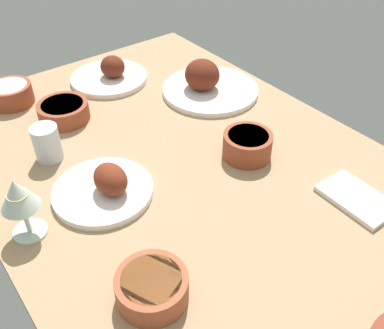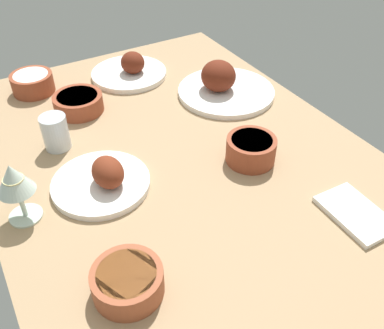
{
  "view_description": "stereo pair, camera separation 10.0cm",
  "coord_description": "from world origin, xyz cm",
  "px_view_note": "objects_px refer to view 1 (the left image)",
  "views": [
    {
      "loc": [
        61.29,
        -47.43,
        70.11
      ],
      "look_at": [
        0.0,
        0.0,
        6.0
      ],
      "focal_mm": 39.99,
      "sensor_mm": 36.0,
      "label": 1
    },
    {
      "loc": [
        66.91,
        -39.11,
        70.11
      ],
      "look_at": [
        0.0,
        0.0,
        6.0
      ],
      "focal_mm": 39.99,
      "sensor_mm": 36.0,
      "label": 2
    }
  ],
  "objects_px": {
    "plate_near_viewer": "(110,75)",
    "bowl_onions": "(247,144)",
    "bowl_cream": "(11,93)",
    "folded_napkin": "(357,198)",
    "bowl_pasta": "(63,111)",
    "wine_glass": "(18,197)",
    "bowl_soup": "(152,287)",
    "plate_center_main": "(105,187)",
    "plate_far_side": "(207,84)",
    "water_tumbler": "(47,143)"
  },
  "relations": [
    {
      "from": "bowl_cream",
      "to": "bowl_onions",
      "type": "bearing_deg",
      "value": 31.69
    },
    {
      "from": "plate_near_viewer",
      "to": "bowl_pasta",
      "type": "relative_size",
      "value": 1.73
    },
    {
      "from": "plate_near_viewer",
      "to": "bowl_cream",
      "type": "distance_m",
      "value": 0.3
    },
    {
      "from": "bowl_soup",
      "to": "folded_napkin",
      "type": "relative_size",
      "value": 0.82
    },
    {
      "from": "bowl_soup",
      "to": "wine_glass",
      "type": "bearing_deg",
      "value": -157.66
    },
    {
      "from": "bowl_pasta",
      "to": "wine_glass",
      "type": "height_order",
      "value": "wine_glass"
    },
    {
      "from": "bowl_cream",
      "to": "plate_far_side",
      "type": "bearing_deg",
      "value": 58.44
    },
    {
      "from": "plate_far_side",
      "to": "bowl_cream",
      "type": "bearing_deg",
      "value": -121.56
    },
    {
      "from": "bowl_soup",
      "to": "wine_glass",
      "type": "relative_size",
      "value": 0.92
    },
    {
      "from": "bowl_onions",
      "to": "bowl_pasta",
      "type": "xyz_separation_m",
      "value": [
        -0.43,
        -0.29,
        -0.01
      ]
    },
    {
      "from": "plate_near_viewer",
      "to": "wine_glass",
      "type": "xyz_separation_m",
      "value": [
        0.46,
        -0.45,
        0.08
      ]
    },
    {
      "from": "plate_far_side",
      "to": "folded_napkin",
      "type": "xyz_separation_m",
      "value": [
        0.57,
        -0.04,
        -0.02
      ]
    },
    {
      "from": "plate_far_side",
      "to": "bowl_pasta",
      "type": "height_order",
      "value": "plate_far_side"
    },
    {
      "from": "plate_center_main",
      "to": "plate_near_viewer",
      "type": "height_order",
      "value": "same"
    },
    {
      "from": "plate_near_viewer",
      "to": "bowl_soup",
      "type": "xyz_separation_m",
      "value": [
        0.74,
        -0.33,
        0.01
      ]
    },
    {
      "from": "bowl_onions",
      "to": "folded_napkin",
      "type": "relative_size",
      "value": 0.77
    },
    {
      "from": "plate_center_main",
      "to": "wine_glass",
      "type": "height_order",
      "value": "wine_glass"
    },
    {
      "from": "plate_near_viewer",
      "to": "water_tumbler",
      "type": "relative_size",
      "value": 2.67
    },
    {
      "from": "plate_near_viewer",
      "to": "water_tumbler",
      "type": "distance_m",
      "value": 0.41
    },
    {
      "from": "plate_far_side",
      "to": "bowl_onions",
      "type": "bearing_deg",
      "value": -21.4
    },
    {
      "from": "water_tumbler",
      "to": "bowl_pasta",
      "type": "bearing_deg",
      "value": 143.46
    },
    {
      "from": "folded_napkin",
      "to": "bowl_cream",
      "type": "bearing_deg",
      "value": -152.49
    },
    {
      "from": "plate_near_viewer",
      "to": "bowl_onions",
      "type": "height_order",
      "value": "plate_near_viewer"
    },
    {
      "from": "wine_glass",
      "to": "water_tumbler",
      "type": "xyz_separation_m",
      "value": [
        -0.21,
        0.13,
        -0.05
      ]
    },
    {
      "from": "plate_far_side",
      "to": "bowl_soup",
      "type": "height_order",
      "value": "plate_far_side"
    },
    {
      "from": "plate_near_viewer",
      "to": "bowl_cream",
      "type": "xyz_separation_m",
      "value": [
        -0.06,
        -0.29,
        0.01
      ]
    },
    {
      "from": "wine_glass",
      "to": "bowl_onions",
      "type": "bearing_deg",
      "value": 80.87
    },
    {
      "from": "plate_near_viewer",
      "to": "bowl_cream",
      "type": "bearing_deg",
      "value": -100.79
    },
    {
      "from": "plate_near_viewer",
      "to": "plate_far_side",
      "type": "xyz_separation_m",
      "value": [
        0.24,
        0.19,
        0.01
      ]
    },
    {
      "from": "wine_glass",
      "to": "bowl_cream",
      "type": "bearing_deg",
      "value": 163.71
    },
    {
      "from": "wine_glass",
      "to": "plate_far_side",
      "type": "bearing_deg",
      "value": 108.71
    },
    {
      "from": "plate_center_main",
      "to": "folded_napkin",
      "type": "distance_m",
      "value": 0.55
    },
    {
      "from": "plate_center_main",
      "to": "bowl_pasta",
      "type": "height_order",
      "value": "plate_center_main"
    },
    {
      "from": "bowl_cream",
      "to": "bowl_pasta",
      "type": "relative_size",
      "value": 0.9
    },
    {
      "from": "bowl_cream",
      "to": "folded_napkin",
      "type": "bearing_deg",
      "value": 27.51
    },
    {
      "from": "plate_center_main",
      "to": "bowl_pasta",
      "type": "xyz_separation_m",
      "value": [
        -0.34,
        0.06,
        0.01
      ]
    },
    {
      "from": "water_tumbler",
      "to": "wine_glass",
      "type": "bearing_deg",
      "value": -32.78
    },
    {
      "from": "plate_far_side",
      "to": "folded_napkin",
      "type": "distance_m",
      "value": 0.57
    },
    {
      "from": "plate_center_main",
      "to": "plate_far_side",
      "type": "xyz_separation_m",
      "value": [
        -0.21,
        0.46,
        0.01
      ]
    },
    {
      "from": "plate_near_viewer",
      "to": "bowl_onions",
      "type": "relative_size",
      "value": 1.99
    },
    {
      "from": "bowl_soup",
      "to": "bowl_onions",
      "type": "distance_m",
      "value": 0.45
    },
    {
      "from": "plate_center_main",
      "to": "bowl_cream",
      "type": "distance_m",
      "value": 0.51
    },
    {
      "from": "bowl_onions",
      "to": "water_tumbler",
      "type": "distance_m",
      "value": 0.49
    },
    {
      "from": "plate_center_main",
      "to": "bowl_soup",
      "type": "xyz_separation_m",
      "value": [
        0.28,
        -0.06,
        0.01
      ]
    },
    {
      "from": "bowl_pasta",
      "to": "water_tumbler",
      "type": "bearing_deg",
      "value": -36.54
    },
    {
      "from": "plate_near_viewer",
      "to": "folded_napkin",
      "type": "relative_size",
      "value": 1.53
    },
    {
      "from": "wine_glass",
      "to": "folded_napkin",
      "type": "distance_m",
      "value": 0.7
    },
    {
      "from": "bowl_cream",
      "to": "wine_glass",
      "type": "height_order",
      "value": "wine_glass"
    },
    {
      "from": "bowl_soup",
      "to": "water_tumbler",
      "type": "height_order",
      "value": "water_tumbler"
    },
    {
      "from": "bowl_pasta",
      "to": "plate_near_viewer",
      "type": "bearing_deg",
      "value": 119.1
    }
  ]
}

